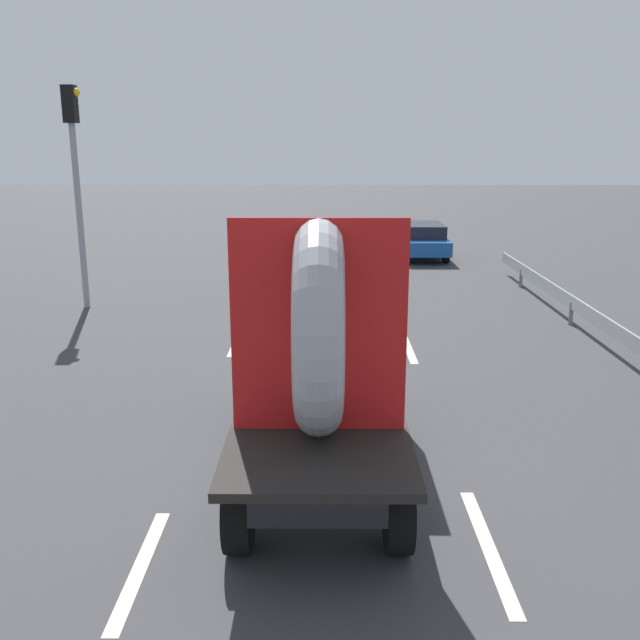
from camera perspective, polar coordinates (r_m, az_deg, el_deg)
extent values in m
plane|color=#38383A|center=(9.64, 0.44, -12.04)|extent=(120.00, 120.00, 0.00)
cylinder|color=black|center=(10.85, -4.50, -6.13)|extent=(0.28, 0.98, 0.98)
cylinder|color=black|center=(10.84, 4.54, -6.15)|extent=(0.28, 0.98, 0.98)
cylinder|color=black|center=(7.80, -6.59, -14.90)|extent=(0.28, 0.98, 0.98)
cylinder|color=black|center=(7.79, 6.37, -14.94)|extent=(0.28, 0.98, 0.98)
cube|color=black|center=(9.11, -0.04, -7.08)|extent=(1.30, 5.43, 0.25)
cube|color=silver|center=(10.43, 0.02, 0.37)|extent=(2.00, 2.13, 1.35)
cube|color=black|center=(10.32, 0.02, 1.90)|extent=(2.02, 2.02, 0.44)
cube|color=black|center=(8.06, -0.08, -8.71)|extent=(2.00, 3.30, 0.10)
cube|color=black|center=(9.37, -0.02, -1.45)|extent=(1.80, 0.08, 1.10)
torus|color=#9E9EA3|center=(7.51, -0.10, -0.58)|extent=(0.52, 2.34, 2.34)
cube|color=red|center=(7.51, -0.10, -0.58)|extent=(1.90, 0.03, 2.34)
cylinder|color=black|center=(27.78, 6.41, 6.14)|extent=(0.20, 0.59, 0.59)
cylinder|color=black|center=(27.97, 9.37, 6.10)|extent=(0.20, 0.59, 0.59)
cylinder|color=black|center=(25.34, 6.99, 5.32)|extent=(0.20, 0.59, 0.59)
cylinder|color=black|center=(25.55, 10.22, 5.27)|extent=(0.20, 0.59, 0.59)
cube|color=#194C99|center=(26.61, 8.26, 6.27)|extent=(1.66, 3.88, 0.51)
cube|color=black|center=(26.46, 8.32, 7.28)|extent=(1.50, 2.18, 0.46)
cylinder|color=gray|center=(19.14, -18.99, 7.87)|extent=(0.16, 0.16, 4.69)
cube|color=black|center=(19.06, -19.70, 16.23)|extent=(0.30, 0.36, 0.90)
sphere|color=yellow|center=(19.02, -19.28, 17.12)|extent=(0.20, 0.20, 0.20)
cube|color=gray|center=(15.67, 22.44, -0.47)|extent=(0.06, 17.53, 0.32)
cylinder|color=slate|center=(17.72, 19.78, 0.50)|extent=(0.10, 0.10, 0.55)
cylinder|color=slate|center=(21.80, 16.06, 3.30)|extent=(0.10, 0.10, 0.55)
cube|color=beige|center=(7.92, -14.44, -18.91)|extent=(0.16, 2.14, 0.01)
cube|color=beige|center=(15.64, -6.69, -1.54)|extent=(0.16, 2.63, 0.01)
cube|color=beige|center=(8.21, 13.57, -17.55)|extent=(0.16, 2.42, 0.01)
cube|color=beige|center=(15.17, 7.13, -2.07)|extent=(0.16, 2.54, 0.01)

